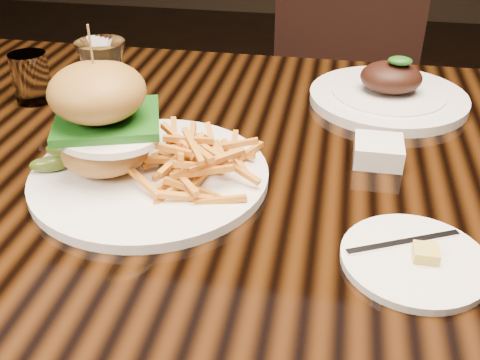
% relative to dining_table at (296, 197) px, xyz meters
% --- Properties ---
extents(dining_table, '(1.60, 0.90, 0.75)m').
position_rel_dining_table_xyz_m(dining_table, '(0.00, 0.00, 0.00)').
color(dining_table, black).
rests_on(dining_table, ground).
extents(burger_plate, '(0.34, 0.34, 0.22)m').
position_rel_dining_table_xyz_m(burger_plate, '(-0.22, -0.11, 0.13)').
color(burger_plate, white).
rests_on(burger_plate, dining_table).
extents(side_saucer, '(0.17, 0.17, 0.02)m').
position_rel_dining_table_xyz_m(side_saucer, '(0.16, -0.23, 0.08)').
color(side_saucer, white).
rests_on(side_saucer, dining_table).
extents(ramekin, '(0.08, 0.08, 0.03)m').
position_rel_dining_table_xyz_m(ramekin, '(0.12, 0.01, 0.09)').
color(ramekin, white).
rests_on(ramekin, dining_table).
extents(wine_glass, '(0.07, 0.07, 0.19)m').
position_rel_dining_table_xyz_m(wine_glass, '(-0.28, -0.06, 0.21)').
color(wine_glass, white).
rests_on(wine_glass, dining_table).
extents(water_tumbler, '(0.07, 0.07, 0.09)m').
position_rel_dining_table_xyz_m(water_tumbler, '(-0.51, 0.12, 0.12)').
color(water_tumbler, white).
rests_on(water_tumbler, dining_table).
extents(far_dish, '(0.29, 0.29, 0.09)m').
position_rel_dining_table_xyz_m(far_dish, '(0.14, 0.23, 0.09)').
color(far_dish, white).
rests_on(far_dish, dining_table).
extents(chair_far, '(0.50, 0.50, 0.95)m').
position_rel_dining_table_xyz_m(chair_far, '(0.05, 0.89, -0.13)').
color(chair_far, black).
rests_on(chair_far, ground).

